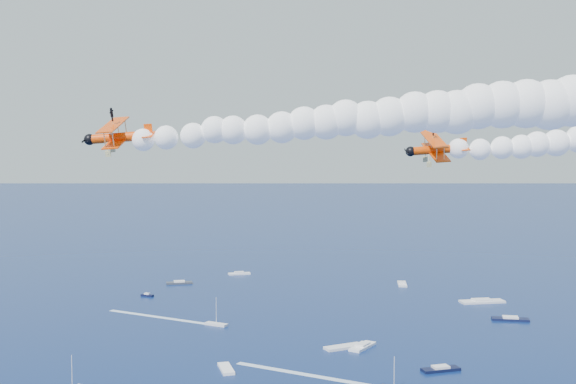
% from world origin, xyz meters
% --- Properties ---
extents(biplane_lead, '(10.82, 12.42, 8.32)m').
position_xyz_m(biplane_lead, '(12.65, 20.54, 54.07)').
color(biplane_lead, '#E54204').
extents(biplane_trail, '(10.61, 12.22, 7.98)m').
position_xyz_m(biplane_trail, '(-21.83, -0.84, 55.57)').
color(biplane_trail, '#FF4705').
extents(smoke_trail_trail, '(59.80, 36.76, 10.65)m').
position_xyz_m(smoke_trail_trail, '(5.91, 7.60, 57.77)').
color(smoke_trail_trail, white).
extents(spectator_boats, '(220.09, 185.52, 0.70)m').
position_xyz_m(spectator_boats, '(-8.40, 112.72, 0.35)').
color(spectator_boats, silver).
rests_on(spectator_boats, ground).
extents(boat_wakes, '(98.43, 110.93, 0.04)m').
position_xyz_m(boat_wakes, '(-65.84, 82.94, 0.03)').
color(boat_wakes, white).
rests_on(boat_wakes, ground).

